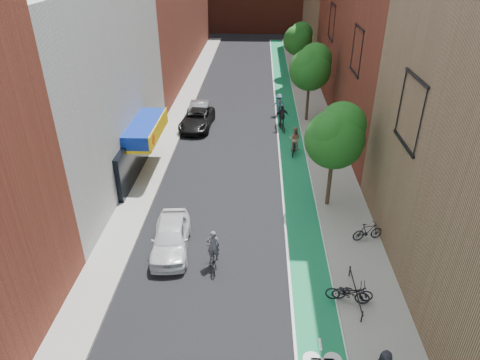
# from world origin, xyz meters

# --- Properties ---
(ground) EXTENTS (160.00, 160.00, 0.00)m
(ground) POSITION_xyz_m (0.00, 0.00, 0.00)
(ground) COLOR black
(ground) RESTS_ON ground
(bike_lane) EXTENTS (2.00, 68.00, 0.01)m
(bike_lane) POSITION_xyz_m (4.00, 26.00, 0.01)
(bike_lane) COLOR #157A52
(bike_lane) RESTS_ON ground
(sidewalk_left) EXTENTS (2.00, 68.00, 0.15)m
(sidewalk_left) POSITION_xyz_m (-6.00, 26.00, 0.07)
(sidewalk_left) COLOR gray
(sidewalk_left) RESTS_ON ground
(sidewalk_right) EXTENTS (3.00, 68.00, 0.15)m
(sidewalk_right) POSITION_xyz_m (6.50, 26.00, 0.07)
(sidewalk_right) COLOR gray
(sidewalk_right) RESTS_ON ground
(building_left_white) EXTENTS (8.00, 20.00, 12.00)m
(building_left_white) POSITION_xyz_m (-11.00, 14.00, 6.00)
(building_left_white) COLOR silver
(building_left_white) RESTS_ON ground
(tree_near) EXTENTS (3.40, 3.36, 6.42)m
(tree_near) POSITION_xyz_m (5.65, 10.02, 4.66)
(tree_near) COLOR #332619
(tree_near) RESTS_ON ground
(tree_mid) EXTENTS (3.55, 3.53, 6.74)m
(tree_mid) POSITION_xyz_m (5.65, 24.02, 4.89)
(tree_mid) COLOR #332619
(tree_mid) RESTS_ON ground
(tree_far) EXTENTS (3.30, 3.25, 6.21)m
(tree_far) POSITION_xyz_m (5.65, 38.02, 4.50)
(tree_far) COLOR #332619
(tree_far) RESTS_ON ground
(parked_car_white) EXTENTS (2.22, 4.69, 1.55)m
(parked_car_white) POSITION_xyz_m (-3.00, 5.42, 0.77)
(parked_car_white) COLOR silver
(parked_car_white) RESTS_ON ground
(parked_car_black) EXTENTS (2.74, 5.46, 1.48)m
(parked_car_black) POSITION_xyz_m (-3.88, 22.09, 0.74)
(parked_car_black) COLOR black
(parked_car_black) RESTS_ON ground
(parked_car_silver) EXTENTS (1.66, 4.69, 1.54)m
(parked_car_silver) POSITION_xyz_m (-3.92, 23.87, 0.77)
(parked_car_silver) COLOR gray
(parked_car_silver) RESTS_ON ground
(cyclist_lead) EXTENTS (0.85, 1.87, 2.06)m
(cyclist_lead) POSITION_xyz_m (-0.69, 4.20, 0.68)
(cyclist_lead) COLOR black
(cyclist_lead) RESTS_ON ground
(cyclist_lane_near) EXTENTS (1.01, 1.80, 2.17)m
(cyclist_lane_near) POSITION_xyz_m (4.06, 17.14, 0.93)
(cyclist_lane_near) COLOR black
(cyclist_lane_near) RESTS_ON ground
(cyclist_lane_mid) EXTENTS (1.16, 1.80, 2.20)m
(cyclist_lane_mid) POSITION_xyz_m (3.34, 21.78, 0.86)
(cyclist_lane_mid) COLOR black
(cyclist_lane_mid) RESTS_ON ground
(cyclist_lane_far) EXTENTS (1.16, 1.59, 2.01)m
(cyclist_lane_far) POSITION_xyz_m (3.20, 25.29, 0.92)
(cyclist_lane_far) COLOR black
(cyclist_lane_far) RESTS_ON ground
(parked_bike_near) EXTENTS (2.00, 0.99, 1.00)m
(parked_bike_near) POSITION_xyz_m (5.40, 1.96, 0.65)
(parked_bike_near) COLOR black
(parked_bike_near) RESTS_ON sidewalk_right
(parked_bike_mid) EXTENTS (1.76, 0.91, 1.02)m
(parked_bike_mid) POSITION_xyz_m (7.24, 6.53, 0.66)
(parked_bike_mid) COLOR black
(parked_bike_mid) RESTS_ON sidewalk_right
(parked_bike_far) EXTENTS (1.80, 0.75, 0.92)m
(parked_bike_far) POSITION_xyz_m (5.64, 2.07, 0.61)
(parked_bike_far) COLOR black
(parked_bike_far) RESTS_ON sidewalk_right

